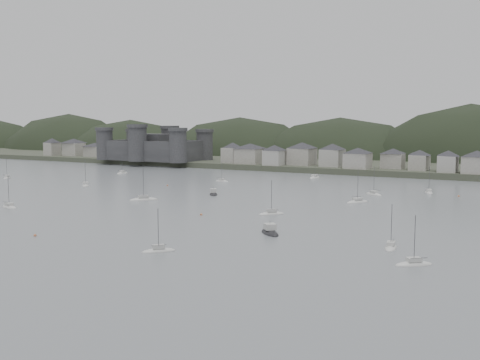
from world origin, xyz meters
The scene contains 10 objects.
ground centered at (0.00, 0.00, 0.00)m, with size 900.00×900.00×0.00m, color slate.
far_shore_land centered at (0.00, 295.00, 1.50)m, with size 900.00×250.00×3.00m, color #383D2D.
forested_ridge centered at (4.83, 269.40, -11.28)m, with size 851.55×103.94×102.57m.
castle centered at (-120.00, 179.80, 10.96)m, with size 66.00×43.00×20.00m.
waterfront_town centered at (50.59, 183.34, 8.66)m, with size 451.48×28.46×12.92m.
sailboat_lead centered at (-24.27, 52.61, 0.17)m, with size 8.59×9.12×12.98m.
moored_fleet centered at (-0.43, 64.75, 0.18)m, with size 262.22×178.50×13.19m.
motor_launch_near centered at (36.72, 23.94, 0.29)m, with size 8.21×8.32×4.04m.
motor_launch_far centered at (-11.44, 75.88, 0.29)m, with size 6.50×7.79×3.81m.
mooring_buoys centered at (-10.37, 49.25, 0.15)m, with size 141.78×119.75×0.70m.
Camera 1 is at (91.61, -87.86, 25.51)m, focal length 40.71 mm.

